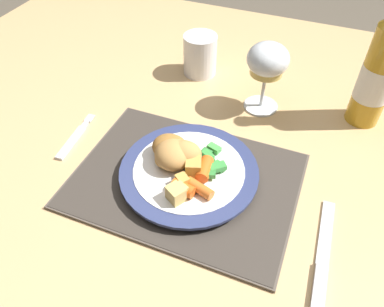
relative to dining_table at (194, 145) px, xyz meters
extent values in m
plane|color=brown|center=(0.00, 0.00, -0.66)|extent=(6.00, 6.00, 0.00)
cube|color=tan|center=(0.00, 0.00, 0.06)|extent=(1.37, 1.03, 0.04)
cube|color=tan|center=(-0.63, 0.46, -0.31)|extent=(0.06, 0.06, 0.70)
cube|color=brown|center=(0.05, -0.17, 0.08)|extent=(0.37, 0.27, 0.01)
cube|color=#3C352E|center=(0.05, -0.17, 0.09)|extent=(0.37, 0.27, 0.00)
cylinder|color=white|center=(0.06, -0.16, 0.09)|extent=(0.19, 0.19, 0.01)
cylinder|color=navy|center=(0.06, -0.16, 0.10)|extent=(0.23, 0.23, 0.01)
cylinder|color=white|center=(0.06, -0.16, 0.10)|extent=(0.19, 0.19, 0.00)
ellipsoid|color=#B77F3D|center=(0.02, -0.16, 0.12)|extent=(0.07, 0.07, 0.03)
ellipsoid|color=tan|center=(0.03, -0.16, 0.13)|extent=(0.09, 0.09, 0.04)
ellipsoid|color=#A87033|center=(0.01, -0.14, 0.12)|extent=(0.06, 0.05, 0.04)
ellipsoid|color=tan|center=(0.04, -0.15, 0.13)|extent=(0.07, 0.06, 0.04)
cube|color=#4CA84C|center=(0.07, -0.14, 0.11)|extent=(0.03, 0.03, 0.01)
cube|color=green|center=(0.08, -0.12, 0.11)|extent=(0.03, 0.02, 0.01)
cube|color=green|center=(0.10, -0.15, 0.12)|extent=(0.03, 0.03, 0.01)
cube|color=green|center=(0.10, -0.14, 0.11)|extent=(0.03, 0.02, 0.01)
cube|color=#338438|center=(0.07, -0.12, 0.11)|extent=(0.02, 0.01, 0.01)
cube|color=#338438|center=(0.08, -0.15, 0.11)|extent=(0.01, 0.02, 0.01)
cube|color=#338438|center=(0.09, -0.17, 0.12)|extent=(0.03, 0.02, 0.01)
cube|color=green|center=(0.08, -0.14, 0.11)|extent=(0.02, 0.02, 0.01)
cube|color=#338438|center=(0.08, -0.16, 0.11)|extent=(0.02, 0.02, 0.01)
cube|color=#4CA84C|center=(0.08, -0.11, 0.11)|extent=(0.03, 0.02, 0.01)
cylinder|color=orange|center=(0.08, -0.16, 0.12)|extent=(0.03, 0.05, 0.02)
cylinder|color=orange|center=(0.09, -0.20, 0.11)|extent=(0.05, 0.03, 0.02)
cylinder|color=orange|center=(0.07, -0.21, 0.12)|extent=(0.04, 0.03, 0.02)
cube|color=silver|center=(-0.18, -0.16, 0.08)|extent=(0.02, 0.09, 0.01)
cube|color=silver|center=(-0.19, -0.11, 0.08)|extent=(0.01, 0.02, 0.01)
cube|color=silver|center=(-0.18, -0.09, 0.08)|extent=(0.00, 0.02, 0.00)
cube|color=silver|center=(-0.19, -0.09, 0.08)|extent=(0.00, 0.02, 0.00)
cube|color=silver|center=(-0.19, -0.09, 0.08)|extent=(0.00, 0.02, 0.00)
cube|color=silver|center=(-0.20, -0.09, 0.08)|extent=(0.00, 0.02, 0.00)
cube|color=silver|center=(0.29, -0.18, 0.08)|extent=(0.02, 0.12, 0.00)
cube|color=#B2B2B7|center=(0.29, -0.28, 0.08)|extent=(0.02, 0.07, 0.01)
cylinder|color=silver|center=(0.12, 0.08, 0.08)|extent=(0.07, 0.07, 0.00)
cylinder|color=silver|center=(0.12, 0.08, 0.12)|extent=(0.01, 0.01, 0.08)
ellipsoid|color=silver|center=(0.12, 0.08, 0.19)|extent=(0.08, 0.08, 0.06)
cylinder|color=#EACC66|center=(0.12, 0.08, 0.17)|extent=(0.06, 0.06, 0.02)
cylinder|color=gold|center=(0.32, 0.12, 0.18)|extent=(0.06, 0.06, 0.20)
cylinder|color=white|center=(0.32, 0.12, 0.17)|extent=(0.06, 0.06, 0.07)
cube|color=#E5BC66|center=(0.06, -0.23, 0.12)|extent=(0.03, 0.03, 0.03)
cube|color=#E5BC66|center=(0.06, -0.22, 0.12)|extent=(0.03, 0.03, 0.02)
cube|color=gold|center=(0.06, -0.20, 0.12)|extent=(0.03, 0.03, 0.02)
cube|color=gold|center=(0.07, -0.17, 0.12)|extent=(0.03, 0.04, 0.03)
cylinder|color=white|center=(-0.05, 0.16, 0.13)|extent=(0.08, 0.08, 0.09)
cylinder|color=gray|center=(-0.05, 0.16, 0.17)|extent=(0.06, 0.06, 0.01)
camera|label=1|loc=(0.22, -0.55, 0.56)|focal=35.00mm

